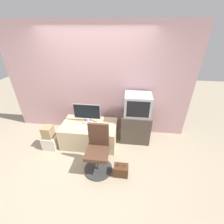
# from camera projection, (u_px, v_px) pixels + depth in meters

# --- Properties ---
(ground_plane) EXTENTS (12.00, 12.00, 0.00)m
(ground_plane) POSITION_uv_depth(u_px,v_px,m) (87.00, 166.00, 3.04)
(ground_plane) COLOR tan
(wall_back) EXTENTS (4.40, 0.05, 2.60)m
(wall_back) POSITION_uv_depth(u_px,v_px,m) (97.00, 83.00, 3.53)
(wall_back) COLOR #CC9EA3
(wall_back) RESTS_ON ground_plane
(desk) EXTENTS (1.25, 0.73, 0.53)m
(desk) POSITION_uv_depth(u_px,v_px,m) (90.00, 134.00, 3.53)
(desk) COLOR #CCB289
(desk) RESTS_ON ground_plane
(side_stand) EXTENTS (0.67, 0.47, 0.71)m
(side_stand) POSITION_uv_depth(u_px,v_px,m) (135.00, 127.00, 3.60)
(side_stand) COLOR #4C4238
(side_stand) RESTS_ON ground_plane
(main_monitor) EXTENTS (0.62, 0.24, 0.44)m
(main_monitor) POSITION_uv_depth(u_px,v_px,m) (87.00, 113.00, 3.40)
(main_monitor) COLOR #B2B2B7
(main_monitor) RESTS_ON desk
(keyboard) EXTENTS (0.37, 0.11, 0.01)m
(keyboard) POSITION_uv_depth(u_px,v_px,m) (83.00, 128.00, 3.28)
(keyboard) COLOR silver
(keyboard) RESTS_ON desk
(mouse) EXTENTS (0.06, 0.04, 0.03)m
(mouse) POSITION_uv_depth(u_px,v_px,m) (94.00, 128.00, 3.25)
(mouse) COLOR black
(mouse) RESTS_ON desk
(crt_tv) EXTENTS (0.58, 0.47, 0.48)m
(crt_tv) POSITION_uv_depth(u_px,v_px,m) (138.00, 105.00, 3.32)
(crt_tv) COLOR #B7B7BC
(crt_tv) RESTS_ON side_stand
(office_chair) EXTENTS (0.55, 0.55, 0.97)m
(office_chair) POSITION_uv_depth(u_px,v_px,m) (98.00, 153.00, 2.81)
(office_chair) COLOR #333333
(office_chair) RESTS_ON ground_plane
(cardboard_box_lower) EXTENTS (0.31, 0.26, 0.31)m
(cardboard_box_lower) POSITION_uv_depth(u_px,v_px,m) (51.00, 142.00, 3.44)
(cardboard_box_lower) COLOR beige
(cardboard_box_lower) RESTS_ON ground_plane
(cardboard_box_upper) EXTENTS (0.21, 0.22, 0.27)m
(cardboard_box_upper) POSITION_uv_depth(u_px,v_px,m) (48.00, 132.00, 3.29)
(cardboard_box_upper) COLOR #A3845B
(cardboard_box_upper) RESTS_ON cardboard_box_lower
(handbag) EXTENTS (0.27, 0.18, 0.32)m
(handbag) POSITION_uv_depth(u_px,v_px,m) (121.00, 170.00, 2.81)
(handbag) COLOR #4C2D19
(handbag) RESTS_ON ground_plane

